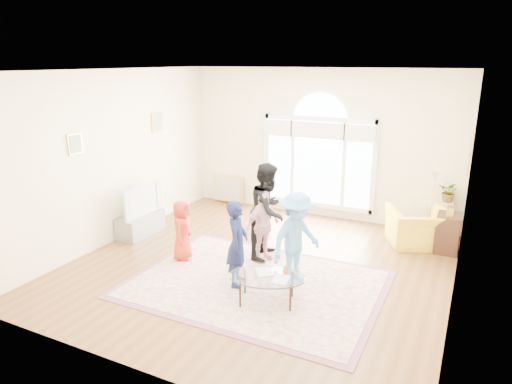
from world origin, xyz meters
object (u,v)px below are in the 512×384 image
at_px(tv_console, 141,224).
at_px(armchair, 419,228).
at_px(television, 139,200).
at_px(coffee_table, 267,277).
at_px(area_rug, 255,284).

distance_m(tv_console, armchair, 5.37).
height_order(television, coffee_table, television).
xyz_separation_m(coffee_table, armchair, (1.66, 3.16, -0.05)).
height_order(area_rug, tv_console, tv_console).
height_order(television, armchair, television).
relative_size(television, coffee_table, 0.83).
distance_m(television, coffee_table, 3.64).
bearing_deg(television, coffee_table, -21.51).
xyz_separation_m(tv_console, armchair, (5.04, 1.83, 0.14)).
distance_m(area_rug, tv_console, 3.13).
distance_m(area_rug, television, 3.19).
relative_size(area_rug, armchair, 3.33).
xyz_separation_m(area_rug, armchair, (2.06, 2.73, 0.34)).
bearing_deg(armchair, area_rug, 27.95).
bearing_deg(coffee_table, armchair, 44.36).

